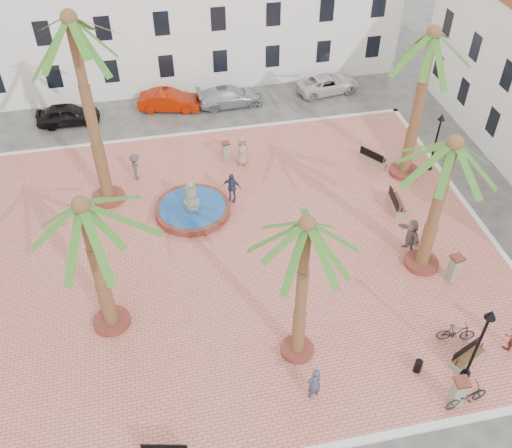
# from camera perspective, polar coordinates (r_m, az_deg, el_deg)

# --- Properties ---
(ground) EXTENTS (120.00, 120.00, 0.00)m
(ground) POSITION_cam_1_polar(r_m,az_deg,el_deg) (28.95, -1.94, -2.62)
(ground) COLOR #56544F
(ground) RESTS_ON ground
(plaza) EXTENTS (26.00, 22.00, 0.15)m
(plaza) POSITION_cam_1_polar(r_m,az_deg,el_deg) (28.90, -1.94, -2.52)
(plaza) COLOR #D66E5D
(plaza) RESTS_ON ground
(kerb_n) EXTENTS (26.30, 0.30, 0.16)m
(kerb_n) POSITION_cam_1_polar(r_m,az_deg,el_deg) (37.47, -4.99, 9.12)
(kerb_n) COLOR silver
(kerb_n) RESTS_ON ground
(kerb_e) EXTENTS (0.30, 22.30, 0.16)m
(kerb_e) POSITION_cam_1_polar(r_m,az_deg,el_deg) (32.99, 20.87, 0.88)
(kerb_e) COLOR silver
(kerb_e) RESTS_ON ground
(building_north) EXTENTS (30.40, 7.40, 9.50)m
(building_north) POSITION_cam_1_polar(r_m,az_deg,el_deg) (43.38, -7.15, 20.68)
(building_north) COLOR white
(building_north) RESTS_ON ground
(fountain) EXTENTS (4.08, 4.08, 2.11)m
(fountain) POSITION_cam_1_polar(r_m,az_deg,el_deg) (30.88, -6.37, 1.60)
(fountain) COLOR brown
(fountain) RESTS_ON plaza
(palm_nw) EXTENTS (5.71, 5.71, 10.64)m
(palm_nw) POSITION_cam_1_polar(r_m,az_deg,el_deg) (28.07, -17.77, 17.08)
(palm_nw) COLOR brown
(palm_nw) RESTS_ON plaza
(palm_sw) EXTENTS (5.32, 5.32, 7.18)m
(palm_sw) POSITION_cam_1_polar(r_m,az_deg,el_deg) (22.22, -16.69, 0.13)
(palm_sw) COLOR brown
(palm_sw) RESTS_ON plaza
(palm_s) EXTENTS (4.58, 4.58, 7.57)m
(palm_s) POSITION_cam_1_polar(r_m,az_deg,el_deg) (19.94, 5.01, -1.65)
(palm_s) COLOR brown
(palm_s) RESTS_ON plaza
(palm_e) EXTENTS (5.40, 5.40, 7.49)m
(palm_e) POSITION_cam_1_polar(r_m,az_deg,el_deg) (25.26, 18.82, 6.07)
(palm_e) COLOR brown
(palm_e) RESTS_ON plaza
(palm_ne) EXTENTS (5.59, 5.59, 8.93)m
(palm_ne) POSITION_cam_1_polar(r_m,az_deg,el_deg) (30.94, 17.01, 16.23)
(palm_ne) COLOR brown
(palm_ne) RESTS_ON plaza
(bench_se) EXTENTS (1.74, 1.11, 0.88)m
(bench_se) POSITION_cam_1_polar(r_m,az_deg,el_deg) (25.80, 20.38, -12.41)
(bench_se) COLOR gray
(bench_se) RESTS_ON plaza
(bench_e) EXTENTS (0.73, 1.82, 0.94)m
(bench_e) POSITION_cam_1_polar(r_m,az_deg,el_deg) (31.91, 13.83, 1.95)
(bench_e) COLOR gray
(bench_e) RESTS_ON plaza
(bench_ne) EXTENTS (1.42, 1.72, 0.91)m
(bench_ne) POSITION_cam_1_polar(r_m,az_deg,el_deg) (35.04, 11.59, 6.40)
(bench_ne) COLOR gray
(bench_ne) RESTS_ON plaza
(lamppost_s) EXTENTS (0.44, 0.44, 4.08)m
(lamppost_s) POSITION_cam_1_polar(r_m,az_deg,el_deg) (23.47, 21.76, -10.10)
(lamppost_s) COLOR black
(lamppost_s) RESTS_ON plaza
(lamppost_e) EXTENTS (0.40, 0.40, 3.71)m
(lamppost_e) POSITION_cam_1_polar(r_m,az_deg,el_deg) (34.14, 17.74, 8.71)
(lamppost_e) COLOR black
(lamppost_e) RESTS_ON plaza
(bollard_se) EXTENTS (0.58, 0.58, 1.52)m
(bollard_se) POSITION_cam_1_polar(r_m,az_deg,el_deg) (24.05, 19.56, -15.52)
(bollard_se) COLOR gray
(bollard_se) RESTS_ON plaza
(bollard_n) EXTENTS (0.52, 0.52, 1.29)m
(bollard_n) POSITION_cam_1_polar(r_m,az_deg,el_deg) (34.31, -3.03, 7.28)
(bollard_n) COLOR gray
(bollard_n) RESTS_ON plaza
(bollard_e) EXTENTS (0.64, 0.64, 1.51)m
(bollard_e) POSITION_cam_1_polar(r_m,az_deg,el_deg) (28.35, 19.21, -4.17)
(bollard_e) COLOR gray
(bollard_e) RESTS_ON plaza
(litter_bin) EXTENTS (0.32, 0.32, 0.62)m
(litter_bin) POSITION_cam_1_polar(r_m,az_deg,el_deg) (24.86, 15.89, -13.49)
(litter_bin) COLOR black
(litter_bin) RESTS_ON plaza
(cyclist_a) EXTENTS (0.73, 0.60, 1.73)m
(cyclist_a) POSITION_cam_1_polar(r_m,az_deg,el_deg) (22.98, 5.84, -15.56)
(cyclist_a) COLOR #393B55
(cyclist_a) RESTS_ON plaza
(bicycle_a) EXTENTS (1.92, 0.93, 0.97)m
(bicycle_a) POSITION_cam_1_polar(r_m,az_deg,el_deg) (24.39, 20.31, -15.92)
(bicycle_a) COLOR black
(bicycle_a) RESTS_ON plaza
(bicycle_b) EXTENTS (1.71, 0.82, 0.99)m
(bicycle_b) POSITION_cam_1_polar(r_m,az_deg,el_deg) (26.14, 19.38, -10.20)
(bicycle_b) COLOR black
(bicycle_b) RESTS_ON plaza
(pedestrian_fountain_a) EXTENTS (0.98, 0.70, 1.87)m
(pedestrian_fountain_a) POSITION_cam_1_polar(r_m,az_deg,el_deg) (33.86, -1.40, 7.35)
(pedestrian_fountain_a) COLOR #A08463
(pedestrian_fountain_a) RESTS_ON plaza
(pedestrian_fountain_b) EXTENTS (1.13, 0.87, 1.79)m
(pedestrian_fountain_b) POSITION_cam_1_polar(r_m,az_deg,el_deg) (31.13, -2.47, 3.69)
(pedestrian_fountain_b) COLOR #313757
(pedestrian_fountain_b) RESTS_ON plaza
(pedestrian_north) EXTENTS (0.68, 1.10, 1.64)m
(pedestrian_north) POSITION_cam_1_polar(r_m,az_deg,el_deg) (33.44, -11.94, 5.61)
(pedestrian_north) COLOR #414245
(pedestrian_north) RESTS_ON plaza
(pedestrian_east) EXTENTS (0.78, 1.83, 1.91)m
(pedestrian_east) POSITION_cam_1_polar(r_m,az_deg,el_deg) (29.13, 15.22, -1.11)
(pedestrian_east) COLOR #74655A
(pedestrian_east) RESTS_ON plaza
(car_black) EXTENTS (4.06, 1.68, 1.38)m
(car_black) POSITION_cam_1_polar(r_m,az_deg,el_deg) (39.99, -18.30, 10.38)
(car_black) COLOR black
(car_black) RESTS_ON ground
(car_red) EXTENTS (4.38, 2.35, 1.37)m
(car_red) POSITION_cam_1_polar(r_m,az_deg,el_deg) (40.01, -8.67, 12.11)
(car_red) COLOR #A51B02
(car_red) RESTS_ON ground
(car_silver) EXTENTS (4.59, 2.01, 1.31)m
(car_silver) POSITION_cam_1_polar(r_m,az_deg,el_deg) (40.18, -2.62, 12.64)
(car_silver) COLOR #A9A8B1
(car_silver) RESTS_ON ground
(car_white) EXTENTS (4.72, 2.71, 1.24)m
(car_white) POSITION_cam_1_polar(r_m,az_deg,el_deg) (42.08, 7.16, 13.75)
(car_white) COLOR silver
(car_white) RESTS_ON ground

